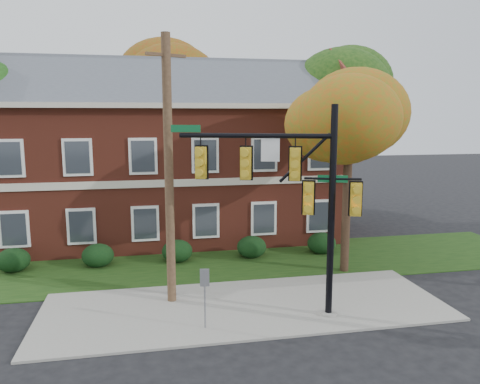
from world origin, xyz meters
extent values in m
plane|color=black|center=(0.00, 0.00, 0.00)|extent=(120.00, 120.00, 0.00)
cube|color=gray|center=(0.00, 1.00, 0.04)|extent=(14.00, 5.00, 0.08)
cube|color=#193811|center=(0.00, 6.00, 0.02)|extent=(30.00, 6.00, 0.04)
cube|color=maroon|center=(-2.00, 12.00, 3.50)|extent=(18.00, 8.00, 7.00)
cube|color=beige|center=(-2.00, 12.00, 7.12)|extent=(18.80, 8.80, 0.24)
cube|color=beige|center=(-2.00, 7.97, 3.50)|extent=(18.00, 0.12, 0.35)
ellipsoid|color=black|center=(-9.00, 6.70, 0.53)|extent=(1.40, 1.26, 1.05)
ellipsoid|color=black|center=(-5.50, 6.70, 0.53)|extent=(1.40, 1.26, 1.05)
ellipsoid|color=black|center=(-2.00, 6.70, 0.53)|extent=(1.40, 1.26, 1.05)
ellipsoid|color=black|center=(1.50, 6.70, 0.53)|extent=(1.40, 1.26, 1.05)
ellipsoid|color=black|center=(5.00, 6.70, 0.53)|extent=(1.40, 1.26, 1.05)
cylinder|color=black|center=(5.00, 4.00, 2.88)|extent=(0.36, 0.36, 5.76)
ellipsoid|color=#C54310|center=(5.00, 4.00, 6.48)|extent=(4.25, 4.25, 3.60)
ellipsoid|color=#C54310|center=(5.62, 3.62, 7.08)|extent=(3.50, 3.50, 3.00)
cylinder|color=black|center=(9.00, 13.00, 3.52)|extent=(0.36, 0.36, 7.04)
ellipsoid|color=#10340E|center=(9.00, 13.00, 7.92)|extent=(5.95, 5.95, 5.04)
ellipsoid|color=#10340E|center=(9.88, 12.47, 8.52)|extent=(4.90, 4.90, 4.20)
cylinder|color=black|center=(-1.00, 20.00, 3.84)|extent=(0.36, 0.36, 7.68)
ellipsoid|color=#A1280D|center=(-1.00, 20.00, 8.64)|extent=(6.46, 6.46, 5.47)
ellipsoid|color=#A1280D|center=(-0.05, 19.43, 9.24)|extent=(5.32, 5.32, 4.56)
cylinder|color=gray|center=(2.57, -0.25, 0.08)|extent=(0.56, 0.56, 0.16)
cylinder|color=black|center=(2.57, -0.25, 3.50)|extent=(0.28, 0.28, 7.01)
cylinder|color=black|center=(0.22, 0.61, 6.01)|extent=(4.76, 1.87, 0.16)
cylinder|color=black|center=(2.57, -0.25, 4.66)|extent=(1.72, 0.69, 0.08)
cube|color=gold|center=(-1.48, 1.23, 5.11)|extent=(0.52, 0.43, 1.16)
cube|color=gold|center=(-0.06, 0.71, 5.11)|extent=(0.52, 0.43, 1.16)
cube|color=gold|center=(1.44, 0.16, 5.11)|extent=(0.52, 0.43, 1.16)
cube|color=silver|center=(0.69, 0.44, 5.56)|extent=(0.58, 0.24, 0.75)
cube|color=#0B582A|center=(-1.95, 1.40, 6.23)|extent=(0.95, 0.38, 0.24)
cube|color=gold|center=(1.86, 0.01, 4.01)|extent=(0.52, 0.43, 1.16)
cube|color=gold|center=(3.28, -0.51, 4.01)|extent=(0.52, 0.43, 1.16)
cube|color=#0B582A|center=(2.57, -0.25, 4.66)|extent=(0.91, 0.36, 0.23)
cylinder|color=#432F1F|center=(-2.50, 2.00, 4.68)|extent=(0.41, 0.41, 9.36)
cube|color=#432F1F|center=(-2.50, 2.00, 8.64)|extent=(1.37, 0.69, 0.10)
cylinder|color=slate|center=(-1.60, -0.43, 0.99)|extent=(0.06, 0.06, 1.99)
cube|color=slate|center=(-1.60, -0.43, 1.72)|extent=(0.29, 0.08, 0.56)
camera|label=1|loc=(-3.23, -14.17, 6.62)|focal=35.00mm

